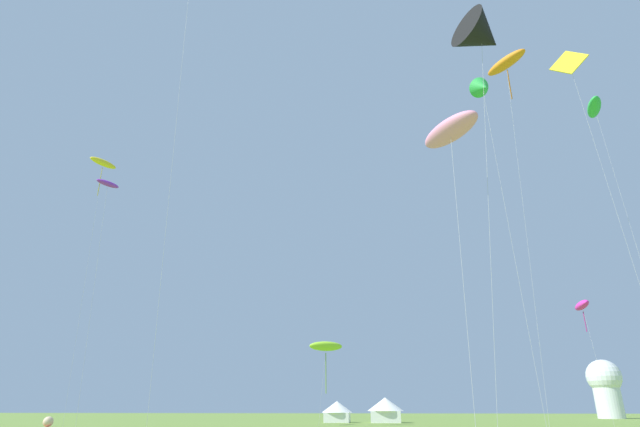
% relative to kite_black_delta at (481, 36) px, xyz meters
% --- Properties ---
extents(kite_black_delta, '(4.49, 4.20, 26.02)m').
position_rel_kite_black_delta_xyz_m(kite_black_delta, '(0.00, 0.00, 0.00)').
color(kite_black_delta, black).
rests_on(kite_black_delta, ground).
extents(kite_purple_parafoil, '(2.33, 2.25, 20.65)m').
position_rel_kite_black_delta_xyz_m(kite_purple_parafoil, '(-30.66, 10.36, -4.00)').
color(kite_purple_parafoil, purple).
rests_on(kite_purple_parafoil, ground).
extents(kite_lime_parafoil, '(4.40, 3.01, 9.65)m').
position_rel_kite_black_delta_xyz_m(kite_lime_parafoil, '(-14.30, 35.02, -15.37)').
color(kite_lime_parafoil, '#99DB2D').
rests_on(kite_lime_parafoil, ground).
extents(kite_yellow_diamond, '(2.88, 1.77, 28.66)m').
position_rel_kite_black_delta_xyz_m(kite_yellow_diamond, '(8.29, 7.63, 2.77)').
color(kite_yellow_diamond, yellow).
rests_on(kite_yellow_diamond, ground).
extents(kite_orange_parafoil, '(3.71, 4.21, 31.29)m').
position_rel_kite_black_delta_xyz_m(kite_orange_parafoil, '(4.79, 11.60, 6.38)').
color(kite_orange_parafoil, orange).
rests_on(kite_orange_parafoil, ground).
extents(kite_magenta_parafoil, '(1.89, 4.09, 13.13)m').
position_rel_kite_black_delta_xyz_m(kite_magenta_parafoil, '(14.58, 31.27, -11.79)').
color(kite_magenta_parafoil, '#E02DA3').
rests_on(kite_magenta_parafoil, ground).
extents(kite_green_delta, '(1.92, 2.19, 24.68)m').
position_rel_kite_black_delta_xyz_m(kite_green_delta, '(0.84, 5.00, -0.54)').
color(kite_green_delta, green).
rests_on(kite_green_delta, ground).
extents(kite_green_parafoil, '(2.83, 4.34, 31.37)m').
position_rel_kite_black_delta_xyz_m(kite_green_parafoil, '(15.28, 20.09, 6.39)').
color(kite_green_parafoil, green).
rests_on(kite_green_parafoil, ground).
extents(kite_yellow_parafoil, '(3.68, 4.36, 30.67)m').
position_rel_kite_black_delta_xyz_m(kite_yellow_parafoil, '(-40.52, 24.22, 5.73)').
color(kite_yellow_parafoil, yellow).
rests_on(kite_yellow_parafoil, ground).
extents(kite_pink_parafoil, '(3.56, 4.29, 16.54)m').
position_rel_kite_black_delta_xyz_m(kite_pink_parafoil, '(-3.04, -2.72, -8.37)').
color(kite_pink_parafoil, pink).
rests_on(kite_pink_parafoil, ground).
extents(festival_tent_left, '(4.33, 4.33, 2.81)m').
position_rel_kite_black_delta_xyz_m(festival_tent_left, '(-14.28, 48.10, -22.68)').
color(festival_tent_left, white).
rests_on(festival_tent_left, ground).
extents(festival_tent_right, '(5.04, 5.04, 3.28)m').
position_rel_kite_black_delta_xyz_m(festival_tent_right, '(-7.53, 48.10, -22.42)').
color(festival_tent_right, white).
rests_on(festival_tent_right, ground).
extents(observatory_dome, '(6.40, 6.40, 10.80)m').
position_rel_kite_black_delta_xyz_m(observatory_dome, '(34.76, 81.60, -18.22)').
color(observatory_dome, white).
rests_on(observatory_dome, ground).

